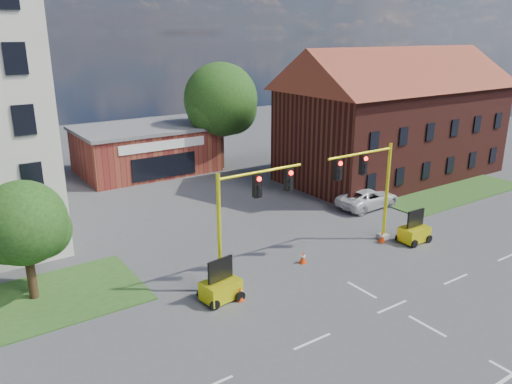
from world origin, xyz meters
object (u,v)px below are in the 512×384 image
signal_mast_west (247,212)px  signal_mast_east (369,184)px  trailer_east (414,232)px  pickup_white (368,198)px  trailer_west (221,288)px

signal_mast_west → signal_mast_east: (8.71, 0.00, 0.00)m
signal_mast_west → trailer_east: signal_mast_west is taller
signal_mast_east → pickup_white: bearing=42.4°
trailer_east → pickup_white: (2.45, 6.25, 0.08)m
trailer_west → signal_mast_west: bearing=12.3°
trailer_east → pickup_white: 6.71m
signal_mast_west → trailer_east: size_ratio=3.07×
signal_mast_west → trailer_west: 3.95m
signal_mast_east → trailer_west: (-10.80, -0.78, -3.26)m
signal_mast_west → pickup_white: signal_mast_west is taller
trailer_east → pickup_white: trailer_east is taller
signal_mast_east → trailer_west: size_ratio=2.95×
trailer_west → trailer_east: bearing=-10.8°
trailer_west → pickup_white: 17.03m
signal_mast_east → trailer_east: (2.84, -1.42, -3.29)m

